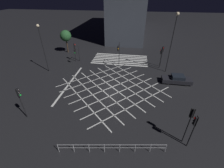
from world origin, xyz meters
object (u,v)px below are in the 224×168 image
traffic_light_se_main (75,49)px  waiting_car (177,79)px  traffic_light_ne_main (20,98)px  traffic_light_nw_cross (190,119)px  traffic_light_sw_cross (162,53)px  traffic_light_median_south (119,50)px  street_lamp_east (42,41)px  traffic_light_sw_main (161,55)px  traffic_light_nw_main (194,126)px  traffic_light_se_cross (76,51)px  street_tree_near (66,36)px  street_lamp_west (174,33)px

traffic_light_se_main → waiting_car: size_ratio=0.83×
traffic_light_ne_main → traffic_light_nw_cross: bearing=-1.9°
traffic_light_nw_cross → traffic_light_sw_cross: bearing=0.9°
traffic_light_median_south → street_lamp_east: 13.33m
traffic_light_median_south → traffic_light_sw_main: bearing=93.8°
traffic_light_nw_main → street_lamp_east: street_lamp_east is taller
traffic_light_sw_cross → traffic_light_se_cross: size_ratio=1.17×
street_lamp_east → waiting_car: size_ratio=1.81×
traffic_light_sw_cross → traffic_light_median_south: 8.17m
traffic_light_sw_cross → street_tree_near: 21.57m
traffic_light_ne_main → waiting_car: 21.84m
traffic_light_median_south → street_tree_near: size_ratio=0.86×
traffic_light_nw_cross → traffic_light_se_cross: traffic_light_nw_cross is taller
street_tree_near → traffic_light_nw_cross: bearing=134.0°
traffic_light_nw_main → traffic_light_nw_cross: traffic_light_nw_cross is taller
waiting_car → traffic_light_nw_main: bearing=83.3°
traffic_light_sw_main → traffic_light_nw_cross: 16.68m
street_tree_near → waiting_car: size_ratio=1.13×
traffic_light_sw_main → street_lamp_west: (-1.09, 1.41, 4.25)m
street_lamp_east → street_lamp_west: street_lamp_west is taller
traffic_light_ne_main → street_lamp_east: size_ratio=0.49×
traffic_light_median_south → street_tree_near: 14.23m
traffic_light_nw_main → street_lamp_west: street_lamp_west is taller
traffic_light_sw_cross → traffic_light_se_main: (17.12, 0.12, -0.15)m
traffic_light_nw_main → traffic_light_ne_main: bearing=-3.6°
traffic_light_median_south → traffic_light_ne_main: bearing=-29.5°
traffic_light_median_south → street_tree_near: bearing=-114.6°
traffic_light_sw_cross → traffic_light_nw_cross: 17.27m
street_tree_near → traffic_light_ne_main: bearing=100.8°
traffic_light_nw_cross → waiting_car: bearing=-8.2°
traffic_light_median_south → street_lamp_east: street_lamp_east is taller
traffic_light_nw_main → traffic_light_median_south: 18.77m
traffic_light_nw_main → traffic_light_sw_cross: (0.50, -17.80, 0.13)m
traffic_light_ne_main → traffic_light_median_south: (-8.81, -15.59, 0.34)m
traffic_light_nw_main → traffic_light_sw_main: bearing=-87.3°
waiting_car → street_lamp_west: bearing=-73.6°
traffic_light_nw_cross → street_lamp_east: size_ratio=0.51×
street_lamp_east → waiting_car: 23.01m
traffic_light_se_cross → street_lamp_east: bearing=-44.5°
traffic_light_se_cross → street_tree_near: bearing=-141.7°
street_lamp_east → street_tree_near: 10.12m
traffic_light_sw_cross → traffic_light_ne_main: bearing=-45.3°
traffic_light_se_main → traffic_light_se_cross: traffic_light_se_main is taller
traffic_light_sw_main → traffic_light_se_main: bearing=-1.7°
traffic_light_ne_main → street_lamp_west: street_lamp_west is taller
street_lamp_east → traffic_light_nw_main: bearing=149.1°
traffic_light_se_cross → street_lamp_east: 6.63m
traffic_light_sw_main → traffic_light_sw_cross: 0.70m
traffic_light_nw_cross → street_tree_near: size_ratio=0.81×
traffic_light_sw_main → traffic_light_sw_cross: (-0.31, -0.60, 0.17)m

